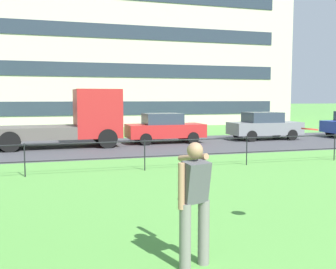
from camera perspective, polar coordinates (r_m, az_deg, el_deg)
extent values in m
cube|color=#424247|center=(18.93, -7.81, -1.76)|extent=(80.00, 7.73, 0.01)
cylinder|color=black|center=(12.28, -20.18, -3.52)|extent=(0.04, 0.04, 1.00)
cylinder|color=black|center=(12.56, -3.41, -3.01)|extent=(0.04, 0.04, 1.00)
cylinder|color=black|center=(13.83, 11.41, -2.34)|extent=(0.04, 0.04, 1.00)
cylinder|color=black|center=(15.84, 23.11, -1.70)|extent=(0.04, 0.04, 1.00)
cylinder|color=black|center=(12.57, -3.41, -3.24)|extent=(29.02, 0.03, 0.03)
cylinder|color=black|center=(12.51, -3.42, -0.97)|extent=(29.02, 0.03, 0.03)
cylinder|color=slate|center=(5.44, 2.51, -14.68)|extent=(0.16, 0.16, 0.91)
cylinder|color=slate|center=(5.62, 5.21, -14.01)|extent=(0.16, 0.16, 0.91)
cube|color=#4C4C51|center=(5.32, 3.93, -6.89)|extent=(0.43, 0.39, 0.58)
sphere|color=#A87A5B|center=(5.25, 3.96, -2.32)|extent=(0.22, 0.22, 0.22)
cylinder|color=#A87A5B|center=(5.63, 3.64, -3.36)|extent=(0.28, 0.62, 0.19)
cylinder|color=#A87A5B|center=(5.20, 1.96, -7.54)|extent=(0.09, 0.09, 0.62)
cylinder|color=red|center=(6.83, 19.96, 0.74)|extent=(0.32, 0.32, 0.05)
cube|color=#B22323|center=(19.28, -10.30, 3.09)|extent=(2.18, 2.37, 2.30)
cube|color=#283342|center=(19.42, -7.70, 4.16)|extent=(0.18, 1.84, 0.87)
cube|color=#56514C|center=(19.17, -21.12, 0.20)|extent=(5.27, 2.47, 0.56)
cylinder|color=black|center=(20.45, -9.79, -0.01)|extent=(0.91, 0.33, 0.90)
cylinder|color=black|center=(18.37, -8.80, -0.59)|extent=(0.91, 0.33, 0.90)
cylinder|color=black|center=(20.26, -21.68, -0.35)|extent=(0.91, 0.33, 0.90)
cylinder|color=black|center=(18.16, -22.07, -0.98)|extent=(0.91, 0.33, 0.90)
cube|color=red|center=(20.33, -0.41, 0.58)|extent=(4.02, 1.74, 0.68)
cube|color=#2D3847|center=(20.25, -0.82, 2.32)|extent=(1.92, 1.54, 0.56)
cylinder|color=black|center=(21.51, 2.14, -0.08)|extent=(0.60, 0.21, 0.60)
cylinder|color=black|center=(19.99, 3.66, -0.49)|extent=(0.60, 0.21, 0.60)
cylinder|color=black|center=(20.83, -4.32, -0.26)|extent=(0.60, 0.21, 0.60)
cylinder|color=black|center=(19.26, -3.26, -0.71)|extent=(0.60, 0.21, 0.60)
cube|color=slate|center=(22.63, 13.92, 0.90)|extent=(4.01, 1.73, 0.68)
cube|color=#2D3847|center=(22.52, 13.62, 2.47)|extent=(1.91, 1.54, 0.56)
cylinder|color=black|center=(23.98, 15.51, 0.29)|extent=(0.60, 0.21, 0.60)
cylinder|color=black|center=(22.63, 17.64, -0.06)|extent=(0.60, 0.21, 0.60)
cylinder|color=black|center=(22.79, 10.18, 0.15)|extent=(0.60, 0.21, 0.60)
cylinder|color=black|center=(21.36, 12.08, -0.23)|extent=(0.60, 0.21, 0.60)
cylinder|color=black|center=(25.86, 22.58, 0.43)|extent=(0.61, 0.22, 0.60)
cube|color=beige|center=(38.90, -5.43, 15.34)|extent=(27.26, 12.46, 18.22)
cube|color=#283342|center=(32.19, -3.18, 3.87)|extent=(22.90, 0.06, 1.10)
cube|color=#283342|center=(32.25, -3.21, 9.28)|extent=(22.90, 0.06, 1.10)
cube|color=#283342|center=(32.61, -3.23, 14.61)|extent=(22.90, 0.06, 1.10)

